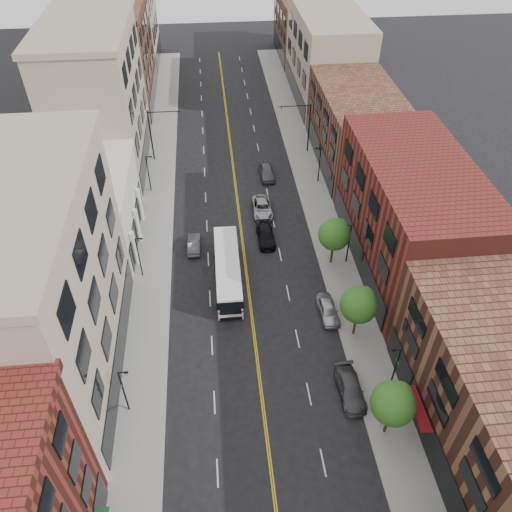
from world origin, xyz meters
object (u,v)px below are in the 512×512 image
object	(u,v)px
city_bus	(228,269)
car_parked_mid	(350,389)
car_lane_behind	(194,244)
car_lane_c	(267,172)
car_lane_a	(266,236)
car_parked_far	(328,310)
car_lane_b	(262,208)

from	to	relation	value
city_bus	car_parked_mid	xyz separation A→B (m)	(9.40, -14.64, -0.98)
car_lane_behind	car_lane_c	distance (m)	17.12
car_lane_behind	car_lane_a	size ratio (longest dim) A/B	0.83
car_lane_behind	car_parked_mid	bearing A→B (deg)	123.28
car_parked_far	car_lane_b	bearing A→B (deg)	102.36
car_lane_b	car_parked_far	bearing A→B (deg)	-75.41
car_parked_mid	car_lane_behind	bearing A→B (deg)	120.93
car_lane_c	car_parked_mid	bearing A→B (deg)	-86.17
car_parked_far	car_lane_a	size ratio (longest dim) A/B	0.90
city_bus	car_parked_far	xyz separation A→B (m)	(9.40, -5.69, -0.96)
car_parked_far	car_parked_mid	bearing A→B (deg)	-92.28
city_bus	car_parked_far	size ratio (longest dim) A/B	2.67
car_lane_a	city_bus	bearing A→B (deg)	-127.60
car_lane_b	car_lane_c	size ratio (longest dim) A/B	1.12
car_lane_behind	car_lane_a	bearing A→B (deg)	-174.85
city_bus	car_lane_a	distance (m)	7.90
city_bus	car_lane_behind	bearing A→B (deg)	122.17
car_lane_c	car_parked_far	bearing A→B (deg)	-84.39
car_parked_far	car_lane_c	xyz separation A→B (m)	(-3.05, 25.37, 0.06)
car_lane_behind	car_lane_c	world-z (taller)	car_lane_c
car_parked_mid	car_lane_b	xyz separation A→B (m)	(-4.54, 26.32, 0.01)
car_parked_mid	car_lane_c	world-z (taller)	car_lane_c
car_parked_far	car_lane_behind	size ratio (longest dim) A/B	1.09
car_lane_behind	car_lane_a	world-z (taller)	car_lane_a
car_lane_behind	car_parked_far	bearing A→B (deg)	139.48
city_bus	car_parked_far	world-z (taller)	city_bus
car_lane_a	car_lane_c	bearing A→B (deg)	81.93
car_parked_mid	car_parked_far	distance (m)	8.95
city_bus	car_parked_mid	world-z (taller)	city_bus
car_lane_b	city_bus	bearing A→B (deg)	-112.66
car_lane_a	car_lane_c	world-z (taller)	car_lane_c
car_lane_behind	car_lane_b	size ratio (longest dim) A/B	0.76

